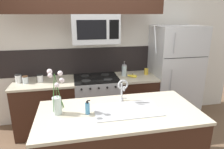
# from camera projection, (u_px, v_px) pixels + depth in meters

# --- Properties ---
(rear_partition) EXTENTS (5.20, 0.10, 2.60)m
(rear_partition) POSITION_uv_depth(u_px,v_px,m) (109.00, 52.00, 3.75)
(rear_partition) COLOR silver
(rear_partition) RESTS_ON ground
(splash_band) EXTENTS (3.39, 0.01, 0.48)m
(splash_band) POSITION_uv_depth(u_px,v_px,m) (94.00, 61.00, 3.69)
(splash_band) COLOR black
(splash_band) RESTS_ON rear_partition
(back_counter_left) EXTENTS (1.01, 0.65, 0.91)m
(back_counter_left) POSITION_uv_depth(u_px,v_px,m) (46.00, 107.00, 3.42)
(back_counter_left) COLOR #381E14
(back_counter_left) RESTS_ON ground
(back_counter_right) EXTENTS (0.71, 0.65, 0.91)m
(back_counter_right) POSITION_uv_depth(u_px,v_px,m) (135.00, 99.00, 3.73)
(back_counter_right) COLOR #381E14
(back_counter_right) RESTS_ON ground
(stove_range) EXTENTS (0.76, 0.64, 0.93)m
(stove_range) POSITION_uv_depth(u_px,v_px,m) (97.00, 102.00, 3.59)
(stove_range) COLOR #B7BABF
(stove_range) RESTS_ON ground
(microwave) EXTENTS (0.74, 0.40, 0.45)m
(microwave) POSITION_uv_depth(u_px,v_px,m) (95.00, 29.00, 3.19)
(microwave) COLOR #B7BABF
(refrigerator) EXTENTS (0.84, 0.74, 1.78)m
(refrigerator) POSITION_uv_depth(u_px,v_px,m) (174.00, 74.00, 3.76)
(refrigerator) COLOR #B7BABF
(refrigerator) RESTS_ON ground
(storage_jar_tall) EXTENTS (0.10, 0.10, 0.14)m
(storage_jar_tall) POSITION_uv_depth(u_px,v_px,m) (18.00, 78.00, 3.22)
(storage_jar_tall) COLOR silver
(storage_jar_tall) RESTS_ON back_counter_left
(storage_jar_medium) EXTENTS (0.09, 0.09, 0.12)m
(storage_jar_medium) POSITION_uv_depth(u_px,v_px,m) (25.00, 80.00, 3.19)
(storage_jar_medium) COLOR silver
(storage_jar_medium) RESTS_ON back_counter_left
(storage_jar_short) EXTENTS (0.09, 0.09, 0.13)m
(storage_jar_short) POSITION_uv_depth(u_px,v_px,m) (40.00, 78.00, 3.26)
(storage_jar_short) COLOR silver
(storage_jar_short) RESTS_ON back_counter_left
(banana_bunch) EXTENTS (0.19, 0.15, 0.08)m
(banana_bunch) POSITION_uv_depth(u_px,v_px,m) (133.00, 76.00, 3.51)
(banana_bunch) COLOR yellow
(banana_bunch) RESTS_ON back_counter_right
(french_press) EXTENTS (0.09, 0.09, 0.27)m
(french_press) POSITION_uv_depth(u_px,v_px,m) (124.00, 70.00, 3.58)
(french_press) COLOR silver
(french_press) RESTS_ON back_counter_right
(coffee_tin) EXTENTS (0.08, 0.08, 0.11)m
(coffee_tin) POSITION_uv_depth(u_px,v_px,m) (146.00, 71.00, 3.66)
(coffee_tin) COLOR gold
(coffee_tin) RESTS_ON back_counter_right
(island_counter) EXTENTS (1.86, 0.91, 0.91)m
(island_counter) POSITION_uv_depth(u_px,v_px,m) (119.00, 144.00, 2.44)
(island_counter) COLOR #381E14
(island_counter) RESTS_ON ground
(kitchen_sink) EXTENTS (0.76, 0.44, 0.16)m
(kitchen_sink) POSITION_uv_depth(u_px,v_px,m) (127.00, 115.00, 2.34)
(kitchen_sink) COLOR #ADAFB5
(kitchen_sink) RESTS_ON island_counter
(sink_faucet) EXTENTS (0.14, 0.14, 0.31)m
(sink_faucet) POSITION_uv_depth(u_px,v_px,m) (123.00, 88.00, 2.47)
(sink_faucet) COLOR #B7BABF
(sink_faucet) RESTS_ON island_counter
(dish_soap_bottle) EXTENTS (0.06, 0.05, 0.16)m
(dish_soap_bottle) POSITION_uv_depth(u_px,v_px,m) (88.00, 108.00, 2.22)
(dish_soap_bottle) COLOR #4C93C6
(dish_soap_bottle) RESTS_ON island_counter
(flower_vase) EXTENTS (0.18, 0.20, 0.51)m
(flower_vase) POSITION_uv_depth(u_px,v_px,m) (57.00, 99.00, 2.19)
(flower_vase) COLOR silver
(flower_vase) RESTS_ON island_counter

